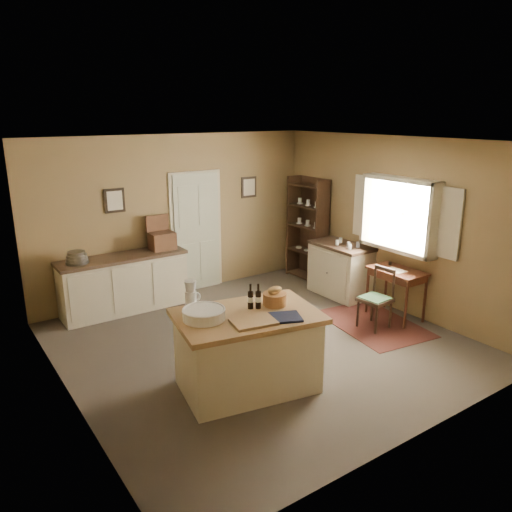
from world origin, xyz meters
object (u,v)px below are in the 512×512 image
(writing_desk, at_px, (397,276))
(desk_chair, at_px, (375,300))
(work_island, at_px, (247,349))
(sideboard, at_px, (125,282))
(right_cabinet, at_px, (340,269))
(shelving_unit, at_px, (309,229))

(writing_desk, bearing_deg, desk_chair, -170.95)
(work_island, xyz_separation_m, sideboard, (-0.31, 3.01, -0.00))
(sideboard, bearing_deg, right_cabinet, -23.11)
(work_island, height_order, shelving_unit, shelving_unit)
(sideboard, relative_size, writing_desk, 2.39)
(desk_chair, xyz_separation_m, right_cabinet, (0.55, 1.29, 0.02))
(work_island, relative_size, desk_chair, 1.99)
(sideboard, bearing_deg, writing_desk, -38.35)
(work_island, height_order, desk_chair, work_island)
(right_cabinet, bearing_deg, sideboard, 156.89)
(right_cabinet, relative_size, shelving_unit, 0.57)
(writing_desk, xyz_separation_m, desk_chair, (-0.55, -0.09, -0.23))
(work_island, bearing_deg, desk_chair, 18.47)
(desk_chair, relative_size, shelving_unit, 0.46)
(sideboard, relative_size, right_cabinet, 1.82)
(right_cabinet, bearing_deg, desk_chair, -113.00)
(right_cabinet, bearing_deg, work_island, -151.65)
(writing_desk, bearing_deg, shelving_unit, 86.13)
(sideboard, bearing_deg, shelving_unit, -6.31)
(work_island, distance_m, shelving_unit, 4.12)
(sideboard, bearing_deg, work_island, -84.21)
(desk_chair, distance_m, right_cabinet, 1.40)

